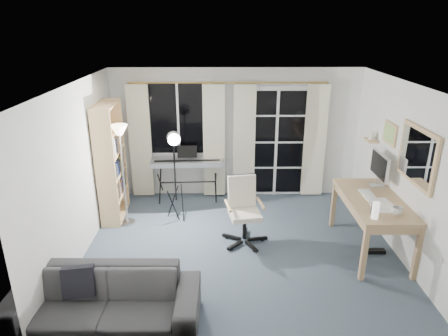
{
  "coord_description": "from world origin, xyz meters",
  "views": [
    {
      "loc": [
        -0.28,
        -5.13,
        3.17
      ],
      "look_at": [
        -0.23,
        0.35,
        1.14
      ],
      "focal_mm": 32.0,
      "sensor_mm": 36.0,
      "label": 1
    }
  ],
  "objects_px": {
    "monitor": "(379,167)",
    "sofa": "(103,293)",
    "mug": "(397,210)",
    "studio_light": "(174,149)",
    "torchiere_lamp": "(121,146)",
    "office_chair": "(243,204)",
    "keyboard_piano": "(187,163)",
    "desk": "(374,205)",
    "bookshelf": "(109,165)"
  },
  "relations": [
    {
      "from": "keyboard_piano",
      "to": "mug",
      "type": "relative_size",
      "value": 9.92
    },
    {
      "from": "keyboard_piano",
      "to": "office_chair",
      "type": "distance_m",
      "value": 1.72
    },
    {
      "from": "torchiere_lamp",
      "to": "sofa",
      "type": "relative_size",
      "value": 0.81
    },
    {
      "from": "bookshelf",
      "to": "monitor",
      "type": "bearing_deg",
      "value": -11.95
    },
    {
      "from": "mug",
      "to": "studio_light",
      "type": "bearing_deg",
      "value": 154.48
    },
    {
      "from": "studio_light",
      "to": "mug",
      "type": "distance_m",
      "value": 3.34
    },
    {
      "from": "desk",
      "to": "sofa",
      "type": "relative_size",
      "value": 0.75
    },
    {
      "from": "keyboard_piano",
      "to": "bookshelf",
      "type": "bearing_deg",
      "value": -155.29
    },
    {
      "from": "keyboard_piano",
      "to": "desk",
      "type": "bearing_deg",
      "value": -34.88
    },
    {
      "from": "torchiere_lamp",
      "to": "office_chair",
      "type": "bearing_deg",
      "value": -15.38
    },
    {
      "from": "office_chair",
      "to": "monitor",
      "type": "height_order",
      "value": "monitor"
    },
    {
      "from": "torchiere_lamp",
      "to": "mug",
      "type": "xyz_separation_m",
      "value": [
        3.81,
        -1.34,
        -0.46
      ]
    },
    {
      "from": "mug",
      "to": "keyboard_piano",
      "type": "bearing_deg",
      "value": 141.85
    },
    {
      "from": "keyboard_piano",
      "to": "monitor",
      "type": "height_order",
      "value": "monitor"
    },
    {
      "from": "torchiere_lamp",
      "to": "monitor",
      "type": "bearing_deg",
      "value": -5.71
    },
    {
      "from": "studio_light",
      "to": "office_chair",
      "type": "distance_m",
      "value": 1.4
    },
    {
      "from": "bookshelf",
      "to": "mug",
      "type": "distance_m",
      "value": 4.41
    },
    {
      "from": "bookshelf",
      "to": "monitor",
      "type": "distance_m",
      "value": 4.26
    },
    {
      "from": "bookshelf",
      "to": "desk",
      "type": "distance_m",
      "value": 4.16
    },
    {
      "from": "desk",
      "to": "office_chair",
      "type": "bearing_deg",
      "value": 169.91
    },
    {
      "from": "office_chair",
      "to": "desk",
      "type": "relative_size",
      "value": 0.66
    },
    {
      "from": "keyboard_piano",
      "to": "office_chair",
      "type": "xyz_separation_m",
      "value": [
        0.94,
        -1.43,
        -0.13
      ]
    },
    {
      "from": "monitor",
      "to": "sofa",
      "type": "height_order",
      "value": "monitor"
    },
    {
      "from": "monitor",
      "to": "torchiere_lamp",
      "type": "bearing_deg",
      "value": 174.22
    },
    {
      "from": "monitor",
      "to": "bookshelf",
      "type": "bearing_deg",
      "value": 170.92
    },
    {
      "from": "bookshelf",
      "to": "torchiere_lamp",
      "type": "xyz_separation_m",
      "value": [
        0.29,
        -0.27,
        0.42
      ]
    },
    {
      "from": "mug",
      "to": "torchiere_lamp",
      "type": "bearing_deg",
      "value": 160.62
    },
    {
      "from": "bookshelf",
      "to": "office_chair",
      "type": "distance_m",
      "value": 2.34
    },
    {
      "from": "keyboard_piano",
      "to": "studio_light",
      "type": "distance_m",
      "value": 0.99
    },
    {
      "from": "office_chair",
      "to": "sofa",
      "type": "xyz_separation_m",
      "value": [
        -1.61,
        -1.82,
        -0.19
      ]
    },
    {
      "from": "torchiere_lamp",
      "to": "office_chair",
      "type": "relative_size",
      "value": 1.66
    },
    {
      "from": "studio_light",
      "to": "desk",
      "type": "relative_size",
      "value": 1.02
    },
    {
      "from": "desk",
      "to": "sofa",
      "type": "xyz_separation_m",
      "value": [
        -3.44,
        -1.49,
        -0.32
      ]
    },
    {
      "from": "studio_light",
      "to": "sofa",
      "type": "bearing_deg",
      "value": -114.81
    },
    {
      "from": "bookshelf",
      "to": "office_chair",
      "type": "relative_size",
      "value": 1.93
    },
    {
      "from": "sofa",
      "to": "bookshelf",
      "type": "bearing_deg",
      "value": 102.98
    },
    {
      "from": "mug",
      "to": "sofa",
      "type": "distance_m",
      "value": 3.71
    },
    {
      "from": "monitor",
      "to": "mug",
      "type": "distance_m",
      "value": 0.99
    },
    {
      "from": "mug",
      "to": "bookshelf",
      "type": "bearing_deg",
      "value": 158.51
    },
    {
      "from": "bookshelf",
      "to": "office_chair",
      "type": "height_order",
      "value": "bookshelf"
    },
    {
      "from": "studio_light",
      "to": "office_chair",
      "type": "relative_size",
      "value": 1.56
    },
    {
      "from": "office_chair",
      "to": "mug",
      "type": "distance_m",
      "value": 2.12
    },
    {
      "from": "torchiere_lamp",
      "to": "studio_light",
      "type": "distance_m",
      "value": 0.82
    },
    {
      "from": "monitor",
      "to": "mug",
      "type": "relative_size",
      "value": 4.39
    },
    {
      "from": "bookshelf",
      "to": "monitor",
      "type": "xyz_separation_m",
      "value": [
        4.2,
        -0.67,
        0.21
      ]
    },
    {
      "from": "studio_light",
      "to": "desk",
      "type": "height_order",
      "value": "studio_light"
    },
    {
      "from": "studio_light",
      "to": "desk",
      "type": "bearing_deg",
      "value": -30.04
    },
    {
      "from": "bookshelf",
      "to": "mug",
      "type": "height_order",
      "value": "bookshelf"
    },
    {
      "from": "studio_light",
      "to": "office_chair",
      "type": "height_order",
      "value": "studio_light"
    },
    {
      "from": "office_chair",
      "to": "sofa",
      "type": "bearing_deg",
      "value": -141.33
    }
  ]
}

